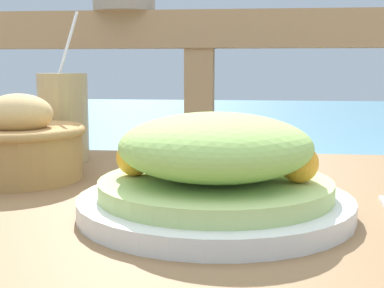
# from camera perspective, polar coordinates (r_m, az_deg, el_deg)

# --- Properties ---
(railing_fence) EXTENTS (2.80, 0.08, 1.00)m
(railing_fence) POSITION_cam_1_polar(r_m,az_deg,el_deg) (1.35, 0.80, 0.84)
(railing_fence) COLOR #937551
(railing_fence) RESTS_ON ground_plane
(sea_backdrop) EXTENTS (12.00, 4.00, 0.49)m
(sea_backdrop) POSITION_cam_1_polar(r_m,az_deg,el_deg) (3.88, 4.16, -0.86)
(sea_backdrop) COLOR #568EA8
(sea_backdrop) RESTS_ON ground_plane
(salad_plate) EXTENTS (0.29, 0.29, 0.11)m
(salad_plate) POSITION_cam_1_polar(r_m,az_deg,el_deg) (0.56, 2.50, -2.93)
(salad_plate) COLOR silver
(salad_plate) RESTS_ON patio_table
(drink_glass) EXTENTS (0.08, 0.08, 0.25)m
(drink_glass) POSITION_cam_1_polar(r_m,az_deg,el_deg) (0.90, -13.57, 2.81)
(drink_glass) COLOR tan
(drink_glass) RESTS_ON patio_table
(bread_basket) EXTENTS (0.18, 0.18, 0.12)m
(bread_basket) POSITION_cam_1_polar(r_m,az_deg,el_deg) (0.77, -17.93, -0.01)
(bread_basket) COLOR #AD7F47
(bread_basket) RESTS_ON patio_table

